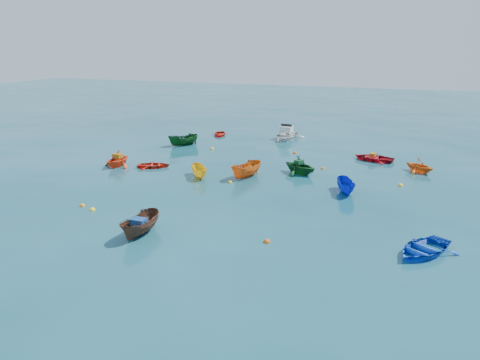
% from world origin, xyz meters
% --- Properties ---
extents(ground, '(160.00, 160.00, 0.00)m').
position_xyz_m(ground, '(0.00, 0.00, 0.00)').
color(ground, '#093B44').
rests_on(ground, ground).
extents(sampan_brown_mid, '(1.25, 3.21, 1.23)m').
position_xyz_m(sampan_brown_mid, '(-2.00, -5.04, 0.00)').
color(sampan_brown_mid, '#4E2C1C').
rests_on(sampan_brown_mid, ground).
extents(dinghy_blue_se, '(3.95, 4.27, 0.72)m').
position_xyz_m(dinghy_blue_se, '(12.07, -2.43, 0.00)').
color(dinghy_blue_se, blue).
rests_on(dinghy_blue_se, ground).
extents(dinghy_orange_w, '(2.54, 2.88, 1.41)m').
position_xyz_m(dinghy_orange_w, '(-11.18, 6.57, 0.00)').
color(dinghy_orange_w, '#F44317').
rests_on(dinghy_orange_w, ground).
extents(sampan_yellow_mid, '(2.38, 2.80, 1.05)m').
position_xyz_m(sampan_yellow_mid, '(-3.56, 5.93, 0.00)').
color(sampan_yellow_mid, yellow).
rests_on(sampan_yellow_mid, ground).
extents(dinghy_red_nw, '(3.13, 2.72, 0.54)m').
position_xyz_m(dinghy_red_nw, '(-8.26, 7.27, 0.00)').
color(dinghy_red_nw, red).
rests_on(dinghy_red_nw, ground).
extents(sampan_orange_n, '(2.23, 3.52, 1.27)m').
position_xyz_m(sampan_orange_n, '(-0.25, 7.10, 0.00)').
color(sampan_orange_n, orange).
rests_on(sampan_orange_n, ground).
extents(dinghy_green_n, '(3.71, 3.54, 1.52)m').
position_xyz_m(dinghy_green_n, '(3.31, 9.42, 0.00)').
color(dinghy_green_n, '#104619').
rests_on(dinghy_green_n, ground).
extents(dinghy_red_ne, '(3.79, 3.07, 0.69)m').
position_xyz_m(dinghy_red_ne, '(8.41, 15.59, 0.00)').
color(dinghy_red_ne, maroon).
rests_on(dinghy_red_ne, ground).
extents(sampan_blue_far, '(1.88, 2.97, 1.07)m').
position_xyz_m(sampan_blue_far, '(7.32, 5.82, 0.00)').
color(sampan_blue_far, '#0E22BB').
rests_on(sampan_blue_far, ground).
extents(dinghy_red_far, '(2.53, 3.01, 0.53)m').
position_xyz_m(dinghy_red_far, '(-8.12, 21.23, 0.00)').
color(dinghy_red_far, red).
rests_on(dinghy_red_far, ground).
extents(dinghy_orange_far, '(3.17, 3.10, 1.27)m').
position_xyz_m(dinghy_orange_far, '(12.03, 12.97, 0.00)').
color(dinghy_orange_far, orange).
rests_on(dinghy_orange_far, ground).
extents(sampan_green_far, '(2.91, 3.17, 1.21)m').
position_xyz_m(sampan_green_far, '(-9.62, 15.47, 0.00)').
color(sampan_green_far, '#0F4114').
rests_on(sampan_green_far, ground).
extents(motorboat_white, '(3.57, 4.65, 1.50)m').
position_xyz_m(motorboat_white, '(-0.89, 21.82, 0.00)').
color(motorboat_white, silver).
rests_on(motorboat_white, ground).
extents(tarp_blue_a, '(0.75, 0.57, 0.36)m').
position_xyz_m(tarp_blue_a, '(-2.00, -5.19, 0.80)').
color(tarp_blue_a, navy).
rests_on(tarp_blue_a, sampan_brown_mid).
extents(tarp_orange_a, '(0.76, 0.60, 0.35)m').
position_xyz_m(tarp_orange_a, '(-11.18, 6.62, 0.88)').
color(tarp_orange_a, '#B56712').
rests_on(tarp_orange_a, dinghy_orange_w).
extents(tarp_green_b, '(0.72, 0.78, 0.31)m').
position_xyz_m(tarp_green_b, '(3.23, 9.47, 0.91)').
color(tarp_green_b, '#114622').
rests_on(tarp_green_b, dinghy_green_n).
extents(tarp_orange_b, '(0.56, 0.67, 0.28)m').
position_xyz_m(tarp_orange_b, '(8.31, 15.61, 0.49)').
color(tarp_orange_b, '#B25C12').
rests_on(tarp_orange_b, dinghy_red_ne).
extents(buoy_or_a, '(0.33, 0.33, 0.33)m').
position_xyz_m(buoy_or_a, '(-7.81, -2.37, 0.00)').
color(buoy_or_a, orange).
rests_on(buoy_or_a, ground).
extents(buoy_ye_a, '(0.36, 0.36, 0.36)m').
position_xyz_m(buoy_ye_a, '(-6.77, -2.78, 0.00)').
color(buoy_ye_a, yellow).
rests_on(buoy_ye_a, ground).
extents(buoy_or_b, '(0.36, 0.36, 0.36)m').
position_xyz_m(buoy_or_b, '(4.57, -3.71, 0.00)').
color(buoy_or_b, '#DE590C').
rests_on(buoy_or_b, ground).
extents(buoy_ye_b, '(0.39, 0.39, 0.39)m').
position_xyz_m(buoy_ye_b, '(-8.55, 7.99, 0.00)').
color(buoy_ye_b, yellow).
rests_on(buoy_ye_b, ground).
extents(buoy_or_c, '(0.37, 0.37, 0.37)m').
position_xyz_m(buoy_or_c, '(-0.11, 7.93, 0.00)').
color(buoy_or_c, '#FB610D').
rests_on(buoy_or_c, ground).
extents(buoy_ye_c, '(0.33, 0.33, 0.33)m').
position_xyz_m(buoy_ye_c, '(-0.90, 5.36, 0.00)').
color(buoy_ye_c, yellow).
rests_on(buoy_ye_c, ground).
extents(buoy_or_d, '(0.31, 0.31, 0.31)m').
position_xyz_m(buoy_or_d, '(4.77, 11.40, 0.00)').
color(buoy_or_d, orange).
rests_on(buoy_or_d, ground).
extents(buoy_ye_d, '(0.38, 0.38, 0.38)m').
position_xyz_m(buoy_ye_d, '(-6.37, 14.95, 0.00)').
color(buoy_ye_d, yellow).
rests_on(buoy_ye_d, ground).
extents(buoy_or_e, '(0.35, 0.35, 0.35)m').
position_xyz_m(buoy_or_e, '(1.44, 15.81, 0.00)').
color(buoy_or_e, '#D3470B').
rests_on(buoy_or_e, ground).
extents(buoy_ye_e, '(0.37, 0.37, 0.37)m').
position_xyz_m(buoy_ye_e, '(10.77, 8.71, 0.00)').
color(buoy_ye_e, yellow).
rests_on(buoy_ye_e, ground).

